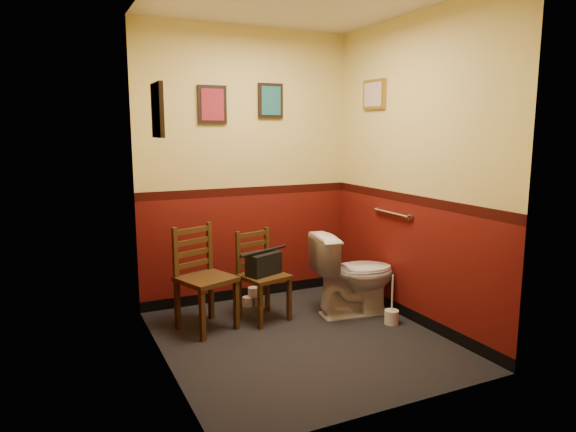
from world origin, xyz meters
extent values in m
cube|color=black|center=(0.00, 0.00, 0.00)|extent=(2.20, 2.40, 0.00)
cube|color=#58110C|center=(0.00, 1.20, 1.35)|extent=(2.20, 0.00, 2.70)
cube|color=#58110C|center=(0.00, -1.20, 1.35)|extent=(2.20, 0.00, 2.70)
cube|color=#58110C|center=(-1.10, 0.00, 1.35)|extent=(0.00, 2.40, 2.70)
cube|color=#58110C|center=(1.10, 0.00, 1.35)|extent=(0.00, 2.40, 2.70)
cylinder|color=silver|center=(1.07, 0.25, 0.95)|extent=(0.03, 0.50, 0.03)
cylinder|color=silver|center=(1.09, 0.00, 0.95)|extent=(0.02, 0.06, 0.06)
cylinder|color=silver|center=(1.09, 0.50, 0.95)|extent=(0.02, 0.06, 0.06)
cube|color=black|center=(-0.35, 1.18, 1.95)|extent=(0.28, 0.03, 0.36)
cube|color=maroon|center=(-0.35, 1.17, 1.95)|extent=(0.22, 0.01, 0.30)
cube|color=black|center=(0.25, 1.18, 2.00)|extent=(0.26, 0.03, 0.34)
cube|color=#206168|center=(0.25, 1.17, 2.00)|extent=(0.20, 0.01, 0.28)
cube|color=black|center=(-1.08, 0.10, 1.85)|extent=(0.03, 0.30, 0.38)
cube|color=#C3A799|center=(-1.07, 0.10, 1.85)|extent=(0.01, 0.24, 0.31)
cube|color=olive|center=(1.08, 0.60, 2.05)|extent=(0.03, 0.34, 0.28)
cube|color=#C3A799|center=(1.07, 0.60, 2.05)|extent=(0.01, 0.28, 0.22)
imported|color=white|center=(0.72, 0.33, 0.38)|extent=(0.83, 0.54, 0.77)
cylinder|color=silver|center=(0.89, -0.04, 0.06)|extent=(0.13, 0.13, 0.13)
cylinder|color=silver|center=(0.89, -0.04, 0.27)|extent=(0.02, 0.02, 0.36)
cube|color=#462E15|center=(-0.64, 0.55, 0.45)|extent=(0.54, 0.54, 0.04)
cube|color=#462E15|center=(-0.74, 0.32, 0.23)|extent=(0.05, 0.05, 0.45)
cube|color=#462E15|center=(-0.87, 0.66, 0.23)|extent=(0.05, 0.05, 0.45)
cube|color=#462E15|center=(-0.40, 0.44, 0.23)|extent=(0.05, 0.05, 0.45)
cube|color=#462E15|center=(-0.53, 0.78, 0.23)|extent=(0.05, 0.05, 0.45)
cube|color=#462E15|center=(-0.87, 0.66, 0.68)|extent=(0.05, 0.05, 0.45)
cube|color=#462E15|center=(-0.53, 0.79, 0.68)|extent=(0.05, 0.05, 0.45)
cube|color=#462E15|center=(-0.70, 0.72, 0.55)|extent=(0.33, 0.14, 0.05)
cube|color=#462E15|center=(-0.70, 0.72, 0.65)|extent=(0.33, 0.14, 0.05)
cube|color=#462E15|center=(-0.70, 0.72, 0.75)|extent=(0.33, 0.14, 0.05)
cube|color=#462E15|center=(-0.70, 0.72, 0.85)|extent=(0.33, 0.14, 0.05)
cube|color=#462E15|center=(-0.10, 0.55, 0.41)|extent=(0.46, 0.46, 0.04)
cube|color=#462E15|center=(-0.22, 0.35, 0.20)|extent=(0.04, 0.04, 0.41)
cube|color=#462E15|center=(-0.30, 0.67, 0.20)|extent=(0.04, 0.04, 0.41)
cube|color=#462E15|center=(0.10, 0.43, 0.20)|extent=(0.04, 0.04, 0.41)
cube|color=#462E15|center=(0.02, 0.75, 0.20)|extent=(0.04, 0.04, 0.41)
cube|color=#462E15|center=(-0.30, 0.67, 0.61)|extent=(0.04, 0.04, 0.41)
cube|color=#462E15|center=(0.02, 0.75, 0.61)|extent=(0.04, 0.04, 0.41)
cube|color=#462E15|center=(-0.14, 0.71, 0.50)|extent=(0.30, 0.10, 0.04)
cube|color=#462E15|center=(-0.14, 0.71, 0.59)|extent=(0.30, 0.10, 0.04)
cube|color=#462E15|center=(-0.14, 0.71, 0.68)|extent=(0.30, 0.10, 0.04)
cube|color=#462E15|center=(-0.14, 0.71, 0.77)|extent=(0.30, 0.10, 0.04)
cube|color=black|center=(-0.10, 0.55, 0.52)|extent=(0.35, 0.26, 0.20)
cylinder|color=black|center=(-0.10, 0.55, 0.64)|extent=(0.27, 0.13, 0.03)
cylinder|color=silver|center=(-0.11, 0.96, 0.05)|extent=(0.10, 0.10, 0.09)
cylinder|color=silver|center=(0.01, 0.96, 0.05)|extent=(0.10, 0.10, 0.09)
cylinder|color=silver|center=(-0.05, 0.95, 0.14)|extent=(0.10, 0.10, 0.09)
camera|label=1|loc=(-1.83, -3.59, 1.71)|focal=32.00mm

